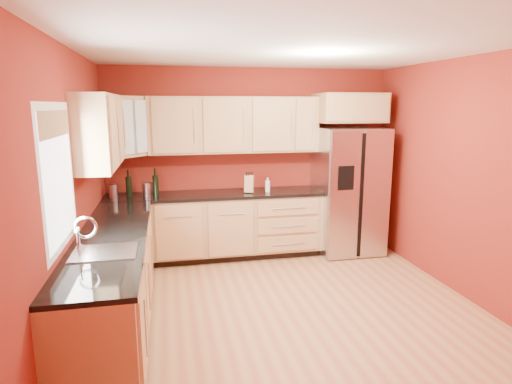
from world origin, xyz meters
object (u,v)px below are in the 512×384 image
at_px(refrigerator, 348,191).
at_px(wine_bottle_a, 155,182).
at_px(soap_dispenser, 268,185).
at_px(knife_block, 249,184).
at_px(canister_left, 113,191).

bearing_deg(refrigerator, wine_bottle_a, 178.45).
relative_size(refrigerator, soap_dispenser, 9.12).
xyz_separation_m(refrigerator, soap_dispenser, (-1.18, 0.03, 0.13)).
xyz_separation_m(refrigerator, knife_block, (-1.44, 0.03, 0.15)).
height_order(refrigerator, knife_block, refrigerator).
xyz_separation_m(canister_left, knife_block, (1.76, 0.02, 0.03)).
relative_size(canister_left, knife_block, 0.77).
bearing_deg(soap_dispenser, refrigerator, -1.25).
bearing_deg(canister_left, soap_dispenser, 0.46).
xyz_separation_m(wine_bottle_a, knife_block, (1.24, -0.05, -0.07)).
distance_m(refrigerator, knife_block, 1.44).
bearing_deg(soap_dispenser, wine_bottle_a, 178.21).
height_order(canister_left, knife_block, knife_block).
xyz_separation_m(knife_block, soap_dispenser, (0.26, -0.00, -0.02)).
distance_m(canister_left, soap_dispenser, 2.02).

